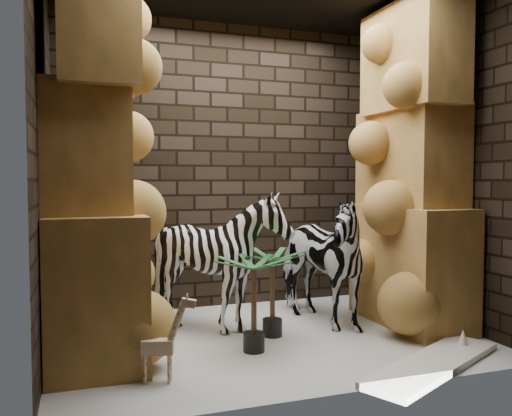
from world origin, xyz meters
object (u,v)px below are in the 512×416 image
object	(u,v)px
zebra_left	(219,268)
zebra_right	(315,250)
giraffe_toy	(157,337)
palm_front	(272,293)
surfboard	(433,364)
palm_back	(254,304)

from	to	relation	value
zebra_left	zebra_right	bearing A→B (deg)	-3.40
zebra_left	giraffe_toy	bearing A→B (deg)	-124.52
palm_front	surfboard	xyz separation A→B (m)	(0.83, -1.08, -0.35)
zebra_right	surfboard	size ratio (longest dim) A/B	0.95
zebra_right	giraffe_toy	world-z (taller)	zebra_right
palm_back	surfboard	xyz separation A→B (m)	(1.11, -0.75, -0.35)
palm_front	surfboard	size ratio (longest dim) A/B	0.52
zebra_left	giraffe_toy	world-z (taller)	zebra_left
zebra_left	palm_front	world-z (taller)	zebra_left
zebra_right	giraffe_toy	bearing A→B (deg)	-161.28
palm_back	surfboard	distance (m)	1.38
zebra_right	giraffe_toy	size ratio (longest dim) A/B	2.29
zebra_left	palm_back	size ratio (longest dim) A/B	1.65
zebra_left	palm_front	xyz separation A→B (m)	(0.40, -0.30, -0.19)
zebra_right	palm_front	world-z (taller)	zebra_right
palm_front	giraffe_toy	bearing A→B (deg)	-146.54
palm_front	surfboard	bearing A→B (deg)	-52.58
giraffe_toy	surfboard	size ratio (longest dim) A/B	0.42
zebra_right	zebra_left	world-z (taller)	zebra_right
zebra_left	giraffe_toy	distance (m)	1.25
zebra_left	surfboard	xyz separation A→B (m)	(1.22, -1.38, -0.54)
giraffe_toy	palm_back	world-z (taller)	palm_back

